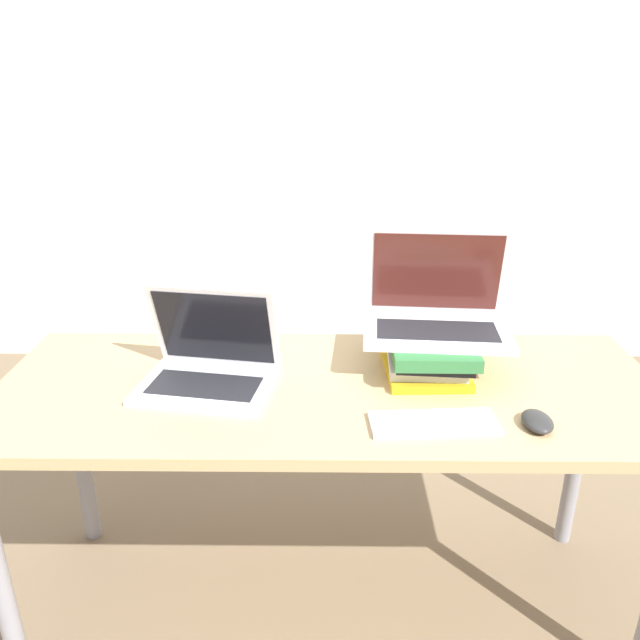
# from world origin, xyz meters

# --- Properties ---
(wall_back) EXTENTS (8.00, 0.05, 2.70)m
(wall_back) POSITION_xyz_m (0.00, 2.05, 1.35)
(wall_back) COLOR silver
(wall_back) RESTS_ON ground_plane
(desk) EXTENTS (1.70, 0.65, 0.72)m
(desk) POSITION_xyz_m (0.00, 0.33, 0.65)
(desk) COLOR tan
(desk) RESTS_ON ground_plane
(laptop_left) EXTENTS (0.37, 0.30, 0.25)m
(laptop_left) POSITION_xyz_m (-0.30, 0.33, 0.77)
(laptop_left) COLOR silver
(laptop_left) RESTS_ON desk
(book_stack) EXTENTS (0.23, 0.28, 0.10)m
(book_stack) POSITION_xyz_m (0.26, 0.40, 0.77)
(book_stack) COLOR gold
(book_stack) RESTS_ON desk
(laptop_on_books) EXTENTS (0.40, 0.28, 0.26)m
(laptop_on_books) POSITION_xyz_m (0.29, 0.46, 0.88)
(laptop_on_books) COLOR silver
(laptop_on_books) RESTS_ON book_stack
(wireless_keyboard) EXTENTS (0.30, 0.13, 0.01)m
(wireless_keyboard) POSITION_xyz_m (0.24, 0.14, 0.73)
(wireless_keyboard) COLOR silver
(wireless_keyboard) RESTS_ON desk
(mouse) EXTENTS (0.07, 0.10, 0.03)m
(mouse) POSITION_xyz_m (0.47, 0.13, 0.74)
(mouse) COLOR #2D2D2D
(mouse) RESTS_ON desk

